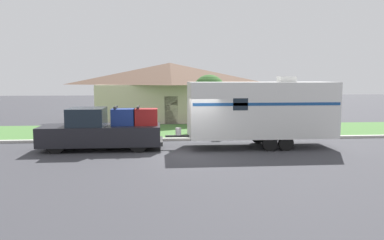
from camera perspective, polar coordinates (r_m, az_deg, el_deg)
The scene contains 8 objects.
ground_plane at distance 17.25m, azimuth -0.01°, elevation -5.15°, with size 120.00×120.00×0.00m, color #38383D.
curb_strip at distance 20.91m, azimuth -0.90°, elevation -2.92°, with size 80.00×0.30×0.14m.
lawn_strip at distance 24.52m, azimuth -1.51°, elevation -1.67°, with size 80.00×7.00×0.03m.
house_across_street at distance 31.27m, azimuth -3.39°, elevation 4.54°, with size 12.32×6.59×4.72m.
pickup_truck at distance 18.63m, azimuth -13.53°, elevation -1.56°, with size 5.83×2.06×2.10m.
travel_trailer at distance 18.99m, azimuth 10.42°, elevation 1.59°, with size 8.36×2.48×3.54m.
mailbox at distance 21.59m, azimuth 4.50°, elevation 0.05°, with size 0.48×0.20×1.40m.
tree_in_yard at distance 24.34m, azimuth 2.63°, elevation 4.36°, with size 2.16×2.16×3.69m.
Camera 1 is at (-1.47, -16.84, 3.45)m, focal length 35.00 mm.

